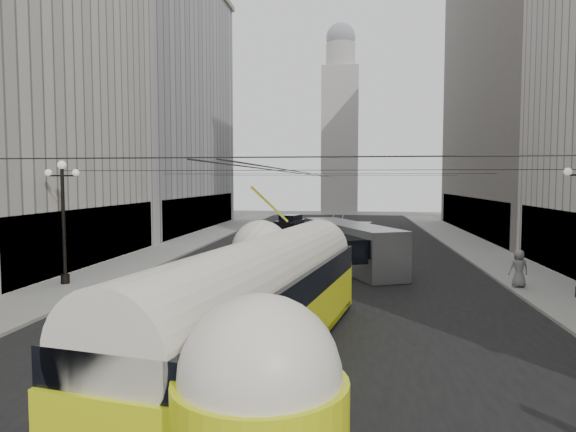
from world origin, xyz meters
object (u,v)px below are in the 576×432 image
(pedestrian_crossing_a, at_px, (78,394))
(pedestrian_sidewalk_right, at_px, (519,268))
(city_bus, at_px, (350,244))
(pedestrian_crossing_b, at_px, (292,401))
(streetcar, at_px, (261,303))

(pedestrian_crossing_a, distance_m, pedestrian_sidewalk_right, 21.76)
(pedestrian_crossing_a, height_order, pedestrian_sidewalk_right, pedestrian_sidewalk_right)
(city_bus, height_order, pedestrian_sidewalk_right, city_bus)
(city_bus, xyz_separation_m, pedestrian_crossing_a, (-5.79, -21.84, -0.69))
(city_bus, xyz_separation_m, pedestrian_sidewalk_right, (8.44, -5.38, -0.44))
(pedestrian_sidewalk_right, bearing_deg, pedestrian_crossing_b, 54.46)
(streetcar, distance_m, pedestrian_crossing_b, 4.71)
(streetcar, bearing_deg, city_bus, 81.57)
(streetcar, relative_size, city_bus, 1.50)
(city_bus, distance_m, pedestrian_sidewalk_right, 10.02)
(city_bus, height_order, pedestrian_crossing_b, city_bus)
(pedestrian_crossing_a, bearing_deg, pedestrian_crossing_b, -82.16)
(pedestrian_crossing_b, relative_size, pedestrian_sidewalk_right, 0.92)
(city_bus, bearing_deg, streetcar, -98.43)
(pedestrian_crossing_a, bearing_deg, streetcar, -29.96)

